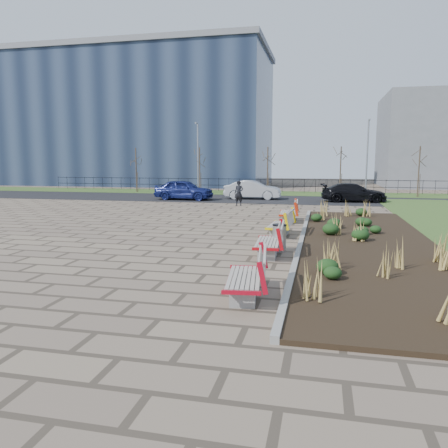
% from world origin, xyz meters
% --- Properties ---
extents(ground, '(120.00, 120.00, 0.00)m').
position_xyz_m(ground, '(0.00, 0.00, 0.00)').
color(ground, '#766551').
rests_on(ground, ground).
extents(planting_bed, '(4.50, 18.00, 0.10)m').
position_xyz_m(planting_bed, '(6.25, 5.00, 0.05)').
color(planting_bed, black).
rests_on(planting_bed, ground).
extents(planting_curb, '(0.16, 18.00, 0.15)m').
position_xyz_m(planting_curb, '(3.92, 5.00, 0.07)').
color(planting_curb, gray).
rests_on(planting_curb, ground).
extents(grass_verge_far, '(80.00, 5.00, 0.04)m').
position_xyz_m(grass_verge_far, '(0.00, 28.00, 0.02)').
color(grass_verge_far, '#33511E').
rests_on(grass_verge_far, ground).
extents(road, '(80.00, 7.00, 0.02)m').
position_xyz_m(road, '(0.00, 22.00, 0.01)').
color(road, black).
rests_on(road, ground).
extents(bench_a, '(1.15, 2.19, 1.00)m').
position_xyz_m(bench_a, '(3.00, -1.66, 0.50)').
color(bench_a, red).
rests_on(bench_a, ground).
extents(bench_b, '(1.00, 2.14, 1.00)m').
position_xyz_m(bench_b, '(3.00, 2.59, 0.50)').
color(bench_b, red).
rests_on(bench_b, ground).
extents(bench_c, '(1.03, 2.15, 1.00)m').
position_xyz_m(bench_c, '(3.00, 6.33, 0.50)').
color(bench_c, yellow).
rests_on(bench_c, ground).
extents(bench_d, '(1.00, 2.14, 1.00)m').
position_xyz_m(bench_d, '(3.00, 10.42, 0.50)').
color(bench_d, red).
rests_on(bench_d, ground).
extents(litter_bin, '(0.44, 0.44, 0.89)m').
position_xyz_m(litter_bin, '(3.28, 3.29, 0.44)').
color(litter_bin, '#B2B2B7').
rests_on(litter_bin, ground).
extents(pedestrian, '(0.63, 0.45, 1.63)m').
position_xyz_m(pedestrian, '(-0.71, 17.22, 0.81)').
color(pedestrian, black).
rests_on(pedestrian, ground).
extents(car_blue, '(4.45, 1.98, 1.49)m').
position_xyz_m(car_blue, '(-5.46, 20.31, 0.76)').
color(car_blue, navy).
rests_on(car_blue, road).
extents(car_silver, '(4.29, 1.60, 1.40)m').
position_xyz_m(car_silver, '(-0.56, 21.98, 0.72)').
color(car_silver, '#A5A8AD').
rests_on(car_silver, road).
extents(car_black, '(4.68, 2.31, 1.31)m').
position_xyz_m(car_black, '(6.77, 21.33, 0.67)').
color(car_black, black).
rests_on(car_black, road).
extents(tree_a, '(1.40, 1.40, 4.00)m').
position_xyz_m(tree_a, '(-12.00, 26.50, 2.04)').
color(tree_a, '#4C3D2D').
rests_on(tree_a, grass_verge_far).
extents(tree_b, '(1.40, 1.40, 4.00)m').
position_xyz_m(tree_b, '(-6.00, 26.50, 2.04)').
color(tree_b, '#4C3D2D').
rests_on(tree_b, grass_verge_far).
extents(tree_c, '(1.40, 1.40, 4.00)m').
position_xyz_m(tree_c, '(0.00, 26.50, 2.04)').
color(tree_c, '#4C3D2D').
rests_on(tree_c, grass_verge_far).
extents(tree_d, '(1.40, 1.40, 4.00)m').
position_xyz_m(tree_d, '(6.00, 26.50, 2.04)').
color(tree_d, '#4C3D2D').
rests_on(tree_d, grass_verge_far).
extents(tree_e, '(1.40, 1.40, 4.00)m').
position_xyz_m(tree_e, '(12.00, 26.50, 2.04)').
color(tree_e, '#4C3D2D').
rests_on(tree_e, grass_verge_far).
extents(lamp_west, '(0.24, 0.60, 6.00)m').
position_xyz_m(lamp_west, '(-6.00, 26.00, 3.04)').
color(lamp_west, gray).
rests_on(lamp_west, grass_verge_far).
extents(lamp_east, '(0.24, 0.60, 6.00)m').
position_xyz_m(lamp_east, '(8.00, 26.00, 3.04)').
color(lamp_east, gray).
rests_on(lamp_east, grass_verge_far).
extents(railing_fence, '(44.00, 0.10, 1.20)m').
position_xyz_m(railing_fence, '(0.00, 29.50, 0.64)').
color(railing_fence, black).
rests_on(railing_fence, grass_verge_far).
extents(building_glass, '(40.00, 14.00, 15.00)m').
position_xyz_m(building_glass, '(-22.00, 40.00, 7.50)').
color(building_glass, '#192338').
rests_on(building_glass, ground).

